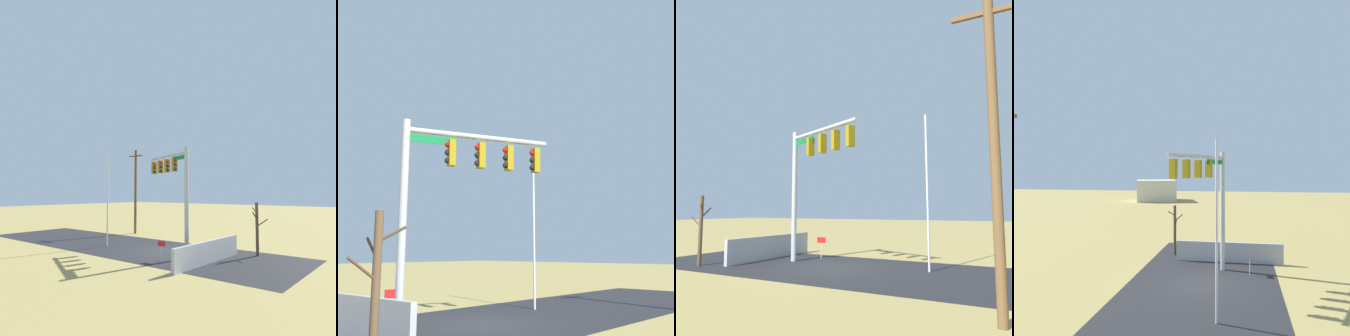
% 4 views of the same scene
% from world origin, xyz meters
% --- Properties ---
extents(ground_plane, '(160.00, 160.00, 0.00)m').
position_xyz_m(ground_plane, '(0.00, 0.00, 0.00)').
color(ground_plane, '#9E894C').
extents(road_surface, '(28.00, 8.00, 0.01)m').
position_xyz_m(road_surface, '(-4.00, 0.00, 0.01)').
color(road_surface, '#232326').
rests_on(road_surface, ground_plane).
extents(sidewalk_corner, '(6.00, 6.00, 0.01)m').
position_xyz_m(sidewalk_corner, '(3.90, -0.88, 0.00)').
color(sidewalk_corner, '#B7B5AD').
rests_on(sidewalk_corner, ground_plane).
extents(retaining_fence, '(0.20, 6.95, 1.32)m').
position_xyz_m(retaining_fence, '(4.68, -1.17, 0.66)').
color(retaining_fence, '#A8A8AD').
rests_on(retaining_fence, ground_plane).
extents(signal_mast, '(5.25, 2.53, 7.17)m').
position_xyz_m(signal_mast, '(1.33, -0.17, 5.12)').
color(signal_mast, '#B2B5BA').
rests_on(signal_mast, ground_plane).
extents(flagpole, '(0.10, 0.10, 7.29)m').
position_xyz_m(flagpole, '(-4.57, -1.09, 3.65)').
color(flagpole, silver).
rests_on(flagpole, ground_plane).
extents(utility_pole, '(1.90, 0.26, 8.56)m').
position_xyz_m(utility_pole, '(-8.28, 5.76, 4.44)').
color(utility_pole, brown).
rests_on(utility_pole, ground_plane).
extents(bare_tree, '(1.27, 1.02, 3.52)m').
position_xyz_m(bare_tree, '(6.08, 2.72, 1.82)').
color(bare_tree, brown).
rests_on(bare_tree, ground_plane).
extents(open_sign, '(0.56, 0.04, 1.22)m').
position_xyz_m(open_sign, '(2.12, -2.48, 0.91)').
color(open_sign, silver).
rests_on(open_sign, ground_plane).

